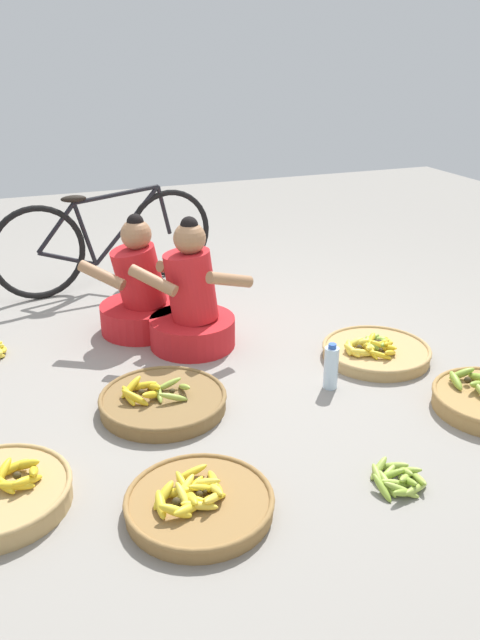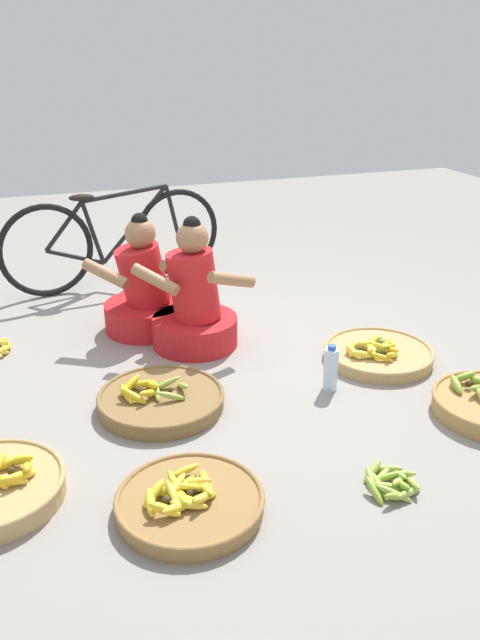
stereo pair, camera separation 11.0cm
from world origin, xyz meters
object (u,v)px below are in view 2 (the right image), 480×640
loose_bananas_mid_right (390,482)px  water_bottle (331,369)px  banana_basket_front_center (161,399)px  banana_basket_mid_left (378,353)px  vendor_woman_behind (144,294)px  vendor_woman_front (194,306)px  bicycle_leaning (114,239)px  banana_basket_near_bicycle (189,501)px

loose_bananas_mid_right → water_bottle: (0.14, 0.84, 0.09)m
banana_basket_front_center → water_bottle: size_ratio=2.50×
banana_basket_mid_left → banana_basket_front_center: size_ratio=0.98×
vendor_woman_behind → loose_bananas_mid_right: size_ratio=2.88×
water_bottle → vendor_woman_front: bearing=124.8°
banana_basket_mid_left → banana_basket_front_center: 1.32m
loose_bananas_mid_right → banana_basket_front_center: bearing=128.7°
loose_bananas_mid_right → water_bottle: 0.86m
bicycle_leaning → banana_basket_mid_left: bicycle_leaning is taller
vendor_woman_behind → banana_basket_near_bicycle: size_ratio=1.28×
banana_basket_mid_left → banana_basket_near_bicycle: 1.67m
banana_basket_front_center → banana_basket_near_bicycle: banana_basket_front_center is taller
banana_basket_mid_left → banana_basket_front_center: (-1.32, -0.11, 0.00)m
vendor_woman_front → banana_basket_near_bicycle: bearing=-106.3°
loose_bananas_mid_right → water_bottle: bearing=80.7°
vendor_woman_front → banana_basket_front_center: size_ratio=1.24×
banana_basket_front_center → banana_basket_near_bicycle: 0.82m
bicycle_leaning → loose_bananas_mid_right: bearing=-76.7°
vendor_woman_behind → loose_bananas_mid_right: bearing=-71.9°
vendor_woman_behind → bicycle_leaning: size_ratio=0.45×
banana_basket_front_center → banana_basket_mid_left: bearing=4.8°
vendor_woman_front → bicycle_leaning: bearing=102.7°
vendor_woman_behind → banana_basket_near_bicycle: vendor_woman_behind is taller
vendor_woman_behind → banana_basket_mid_left: 1.50m
banana_basket_mid_left → banana_basket_near_bicycle: size_ratio=1.06×
banana_basket_near_bicycle → water_bottle: bearing=36.1°
bicycle_leaning → loose_bananas_mid_right: bicycle_leaning is taller
banana_basket_near_bicycle → water_bottle: (0.97, 0.71, 0.08)m
banana_basket_mid_left → water_bottle: 0.48m
vendor_woman_behind → banana_basket_near_bicycle: bearing=-96.1°
vendor_woman_front → banana_basket_front_center: 0.79m
banana_basket_mid_left → water_bottle: bearing=-152.4°
banana_basket_front_center → banana_basket_near_bicycle: bearing=-94.7°
banana_basket_near_bicycle → loose_bananas_mid_right: 0.84m
loose_bananas_mid_right → water_bottle: size_ratio=1.03×
vendor_woman_front → water_bottle: (0.54, -0.77, -0.14)m
vendor_woman_behind → banana_basket_near_bicycle: (-0.19, -1.81, -0.20)m
loose_bananas_mid_right → water_bottle: water_bottle is taller
bicycle_leaning → banana_basket_mid_left: (1.23, -1.79, -0.31)m
bicycle_leaning → banana_basket_near_bicycle: 2.74m
vendor_woman_front → water_bottle: vendor_woman_front is taller
water_bottle → loose_bananas_mid_right: bearing=-99.3°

